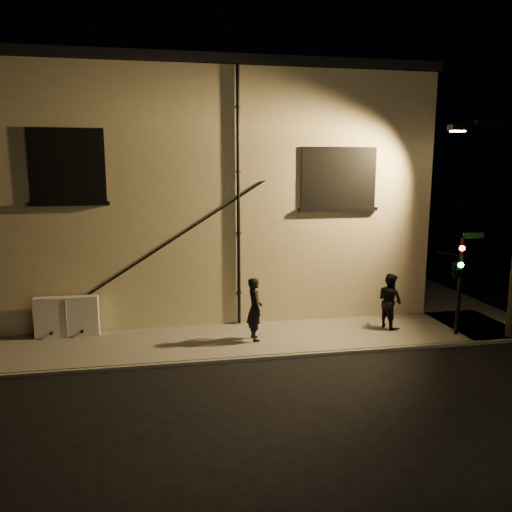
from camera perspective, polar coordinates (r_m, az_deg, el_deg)
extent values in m
plane|color=black|center=(14.74, 6.89, -11.18)|extent=(90.00, 90.00, 0.00)
cube|color=slate|center=(15.56, -5.57, -9.76)|extent=(20.00, 3.00, 0.12)
cube|color=slate|center=(24.23, 15.98, -2.86)|extent=(3.00, 16.00, 0.12)
cube|color=beige|center=(22.14, -7.48, 7.22)|extent=(16.00, 12.00, 8.50)
cube|color=black|center=(22.36, -7.75, 18.55)|extent=(16.20, 12.20, 0.30)
cube|color=black|center=(16.31, -20.74, 9.70)|extent=(2.20, 0.10, 2.20)
cube|color=black|center=(16.32, -20.73, 9.70)|extent=(1.98, 0.05, 1.98)
cube|color=black|center=(17.08, 9.42, 8.85)|extent=(2.60, 0.10, 2.00)
cube|color=#A5B28C|center=(17.10, 9.41, 8.86)|extent=(2.38, 0.05, 1.78)
cylinder|color=black|center=(16.22, -2.02, 6.48)|extent=(0.11, 0.11, 8.30)
cylinder|color=black|center=(16.21, -9.73, 1.68)|extent=(5.96, 0.04, 3.75)
cylinder|color=black|center=(16.20, -9.31, 1.90)|extent=(5.96, 0.04, 3.75)
cube|color=silver|center=(16.72, -20.79, -6.48)|extent=(1.92, 0.32, 1.26)
imported|color=black|center=(15.22, -0.15, -6.08)|extent=(0.52, 0.74, 1.95)
imported|color=black|center=(16.97, 15.05, -4.95)|extent=(0.92, 1.04, 1.82)
cylinder|color=black|center=(16.80, 22.22, -3.25)|extent=(0.12, 0.12, 3.10)
imported|color=black|center=(16.46, 21.95, -1.16)|extent=(0.87, 1.91, 0.75)
sphere|color=#FF140C|center=(16.22, 22.49, 0.83)|extent=(0.17, 0.17, 0.17)
sphere|color=#14FF3F|center=(16.30, 22.37, -0.96)|extent=(0.17, 0.17, 0.17)
cube|color=#0C4C1E|center=(16.72, 23.60, 2.16)|extent=(0.70, 0.03, 0.18)
cylinder|color=black|center=(16.95, 25.45, 13.54)|extent=(1.81, 0.99, 0.10)
cube|color=black|center=(16.96, 22.06, 13.44)|extent=(0.55, 0.28, 0.18)
cube|color=#FFC672|center=(16.95, 22.04, 13.11)|extent=(0.42, 0.20, 0.04)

